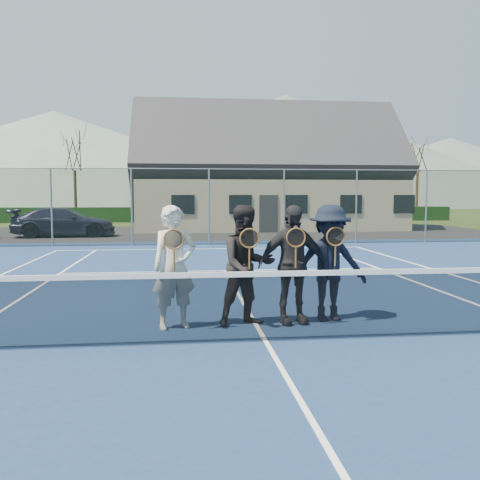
{
  "coord_description": "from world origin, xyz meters",
  "views": [
    {
      "loc": [
        -1.1,
        -6.53,
        1.96
      ],
      "look_at": [
        -0.17,
        1.5,
        1.25
      ],
      "focal_mm": 38.0,
      "sensor_mm": 36.0,
      "label": 1
    }
  ],
  "objects_px": {
    "tennis_net": "(266,303)",
    "player_b": "(247,266)",
    "player_d": "(330,263)",
    "player_a": "(174,267)",
    "car_c": "(64,222)",
    "player_c": "(292,264)",
    "clubhouse": "(266,162)"
  },
  "relations": [
    {
      "from": "player_c",
      "to": "car_c",
      "type": "bearing_deg",
      "value": 112.42
    },
    {
      "from": "tennis_net",
      "to": "player_b",
      "type": "height_order",
      "value": "player_b"
    },
    {
      "from": "car_c",
      "to": "tennis_net",
      "type": "distance_m",
      "value": 19.57
    },
    {
      "from": "clubhouse",
      "to": "player_c",
      "type": "bearing_deg",
      "value": -98.5
    },
    {
      "from": "car_c",
      "to": "player_d",
      "type": "bearing_deg",
      "value": -160.3
    },
    {
      "from": "clubhouse",
      "to": "player_d",
      "type": "height_order",
      "value": "clubhouse"
    },
    {
      "from": "player_d",
      "to": "player_b",
      "type": "bearing_deg",
      "value": -173.25
    },
    {
      "from": "player_a",
      "to": "player_c",
      "type": "xyz_separation_m",
      "value": [
        1.76,
        0.09,
        -0.0
      ]
    },
    {
      "from": "car_c",
      "to": "player_b",
      "type": "relative_size",
      "value": 2.64
    },
    {
      "from": "player_a",
      "to": "player_c",
      "type": "height_order",
      "value": "same"
    },
    {
      "from": "tennis_net",
      "to": "player_d",
      "type": "relative_size",
      "value": 6.49
    },
    {
      "from": "car_c",
      "to": "clubhouse",
      "type": "xyz_separation_m",
      "value": [
        10.65,
        5.6,
        3.3
      ]
    },
    {
      "from": "tennis_net",
      "to": "player_a",
      "type": "relative_size",
      "value": 6.49
    },
    {
      "from": "player_d",
      "to": "tennis_net",
      "type": "bearing_deg",
      "value": -138.38
    },
    {
      "from": "player_a",
      "to": "player_c",
      "type": "relative_size",
      "value": 1.0
    },
    {
      "from": "player_b",
      "to": "player_d",
      "type": "relative_size",
      "value": 1.0
    },
    {
      "from": "tennis_net",
      "to": "player_c",
      "type": "height_order",
      "value": "player_c"
    },
    {
      "from": "player_b",
      "to": "player_d",
      "type": "xyz_separation_m",
      "value": [
        1.32,
        0.16,
        -0.0
      ]
    },
    {
      "from": "car_c",
      "to": "player_b",
      "type": "bearing_deg",
      "value": -164.18
    },
    {
      "from": "player_a",
      "to": "clubhouse",
      "type": "bearing_deg",
      "value": 77.32
    },
    {
      "from": "clubhouse",
      "to": "player_b",
      "type": "relative_size",
      "value": 8.67
    },
    {
      "from": "clubhouse",
      "to": "player_b",
      "type": "height_order",
      "value": "clubhouse"
    },
    {
      "from": "clubhouse",
      "to": "player_b",
      "type": "xyz_separation_m",
      "value": [
        -4.14,
        -23.1,
        -3.07
      ]
    },
    {
      "from": "player_d",
      "to": "car_c",
      "type": "bearing_deg",
      "value": 114.3
    },
    {
      "from": "tennis_net",
      "to": "player_b",
      "type": "bearing_deg",
      "value": 98.58
    },
    {
      "from": "car_c",
      "to": "player_a",
      "type": "relative_size",
      "value": 2.64
    },
    {
      "from": "tennis_net",
      "to": "player_a",
      "type": "bearing_deg",
      "value": 144.8
    },
    {
      "from": "tennis_net",
      "to": "player_c",
      "type": "bearing_deg",
      "value": 59.5
    },
    {
      "from": "player_a",
      "to": "player_d",
      "type": "xyz_separation_m",
      "value": [
        2.39,
        0.2,
        -0.0
      ]
    },
    {
      "from": "player_a",
      "to": "player_c",
      "type": "distance_m",
      "value": 1.76
    },
    {
      "from": "clubhouse",
      "to": "player_c",
      "type": "relative_size",
      "value": 8.67
    },
    {
      "from": "car_c",
      "to": "player_c",
      "type": "height_order",
      "value": "player_c"
    }
  ]
}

